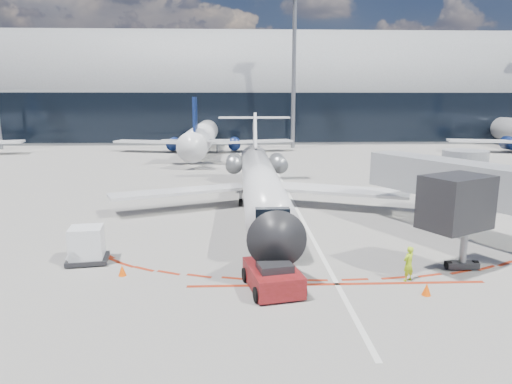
{
  "coord_description": "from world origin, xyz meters",
  "views": [
    {
      "loc": [
        -4.58,
        -31.32,
        8.54
      ],
      "look_at": [
        -3.32,
        0.31,
        2.0
      ],
      "focal_mm": 32.0,
      "sensor_mm": 36.0,
      "label": 1
    }
  ],
  "objects_px": {
    "pushback_tug": "(273,276)",
    "ramp_worker": "(408,264)",
    "regional_jet": "(260,180)",
    "uld_container": "(87,245)"
  },
  "relations": [
    {
      "from": "pushback_tug",
      "to": "uld_container",
      "type": "bearing_deg",
      "value": 146.66
    },
    {
      "from": "ramp_worker",
      "to": "uld_container",
      "type": "bearing_deg",
      "value": -41.22
    },
    {
      "from": "pushback_tug",
      "to": "ramp_worker",
      "type": "relative_size",
      "value": 3.19
    },
    {
      "from": "ramp_worker",
      "to": "uld_container",
      "type": "relative_size",
      "value": 0.74
    },
    {
      "from": "regional_jet",
      "to": "uld_container",
      "type": "xyz_separation_m",
      "value": [
        -9.67,
        -11.15,
        -1.44
      ]
    },
    {
      "from": "regional_jet",
      "to": "pushback_tug",
      "type": "bearing_deg",
      "value": -90.6
    },
    {
      "from": "regional_jet",
      "to": "ramp_worker",
      "type": "height_order",
      "value": "regional_jet"
    },
    {
      "from": "ramp_worker",
      "to": "uld_container",
      "type": "distance_m",
      "value": 16.31
    },
    {
      "from": "pushback_tug",
      "to": "uld_container",
      "type": "height_order",
      "value": "uld_container"
    },
    {
      "from": "regional_jet",
      "to": "uld_container",
      "type": "height_order",
      "value": "regional_jet"
    }
  ]
}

